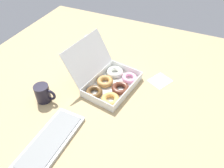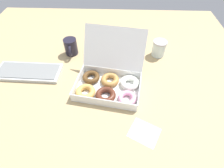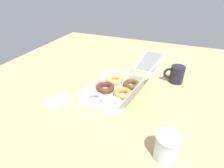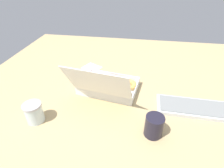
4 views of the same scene
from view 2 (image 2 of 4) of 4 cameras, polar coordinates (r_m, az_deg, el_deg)
name	(u,v)px [view 2 (image 2 of 4)]	position (r cm, az deg, el deg)	size (l,w,h in cm)	color
ground_plane	(98,86)	(94.03, -4.71, -0.50)	(180.00, 180.00, 2.00)	tan
donut_box	(108,83)	(89.47, -1.17, 0.47)	(36.96, 37.31, 24.04)	white
keyboard	(28,72)	(108.93, -25.62, 3.64)	(36.62, 15.49, 2.20)	#BBBFBD
coffee_mug	(71,47)	(112.54, -13.32, 11.75)	(7.85, 11.66, 10.00)	black
glass_jar	(159,48)	(112.53, 15.07, 11.22)	(8.34, 8.34, 9.73)	silver
paper_napkin	(144,133)	(78.07, 10.48, -15.31)	(11.88, 10.10, 0.15)	white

